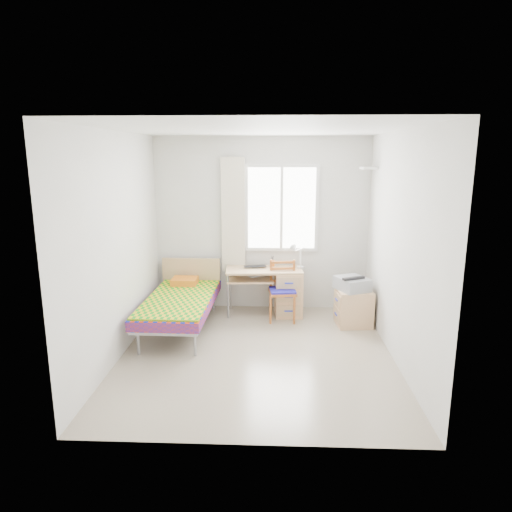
{
  "coord_description": "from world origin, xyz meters",
  "views": [
    {
      "loc": [
        0.21,
        -5.06,
        2.33
      ],
      "look_at": [
        -0.03,
        0.55,
        1.08
      ],
      "focal_mm": 32.0,
      "sensor_mm": 36.0,
      "label": 1
    }
  ],
  "objects_px": {
    "bed": "(181,301)",
    "desk": "(283,290)",
    "cabinet": "(354,308)",
    "chair": "(283,287)",
    "printer": "(352,283)"
  },
  "relations": [
    {
      "from": "cabinet",
      "to": "printer",
      "type": "distance_m",
      "value": 0.35
    },
    {
      "from": "desk",
      "to": "chair",
      "type": "bearing_deg",
      "value": -96.84
    },
    {
      "from": "bed",
      "to": "printer",
      "type": "xyz_separation_m",
      "value": [
        2.34,
        0.22,
        0.21
      ]
    },
    {
      "from": "printer",
      "to": "cabinet",
      "type": "bearing_deg",
      "value": -51.59
    },
    {
      "from": "bed",
      "to": "cabinet",
      "type": "bearing_deg",
      "value": 6.1
    },
    {
      "from": "cabinet",
      "to": "printer",
      "type": "bearing_deg",
      "value": 148.35
    },
    {
      "from": "bed",
      "to": "cabinet",
      "type": "relative_size",
      "value": 3.67
    },
    {
      "from": "chair",
      "to": "cabinet",
      "type": "distance_m",
      "value": 1.03
    },
    {
      "from": "bed",
      "to": "cabinet",
      "type": "xyz_separation_m",
      "value": [
        2.37,
        0.2,
        -0.13
      ]
    },
    {
      "from": "printer",
      "to": "chair",
      "type": "bearing_deg",
      "value": 143.12
    },
    {
      "from": "bed",
      "to": "printer",
      "type": "height_order",
      "value": "bed"
    },
    {
      "from": "bed",
      "to": "desk",
      "type": "relative_size",
      "value": 1.63
    },
    {
      "from": "cabinet",
      "to": "chair",
      "type": "bearing_deg",
      "value": 162.54
    },
    {
      "from": "bed",
      "to": "desk",
      "type": "bearing_deg",
      "value": 24.55
    },
    {
      "from": "bed",
      "to": "desk",
      "type": "xyz_separation_m",
      "value": [
        1.41,
        0.61,
        -0.01
      ]
    }
  ]
}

